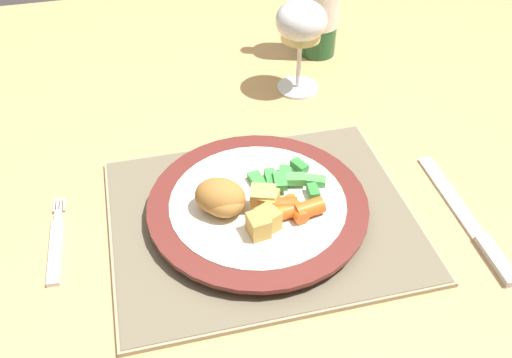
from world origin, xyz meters
TOP-DOWN VIEW (x-y plane):
  - dining_table at (0.00, 0.00)m, footprint 1.31×0.96m
  - placemat at (-0.02, -0.21)m, footprint 0.36×0.29m
  - dinner_plate at (-0.02, -0.20)m, footprint 0.26×0.26m
  - breaded_croquettes at (-0.07, -0.21)m, footprint 0.08×0.07m
  - green_beans_pile at (0.02, -0.18)m, footprint 0.09×0.07m
  - glazed_carrots at (0.01, -0.24)m, footprint 0.08×0.04m
  - fork at (-0.26, -0.20)m, footprint 0.02×0.14m
  - table_knife at (0.22, -0.28)m, footprint 0.02×0.22m
  - wine_glass at (0.11, 0.06)m, footprint 0.08×0.08m
  - roast_potatoes at (-0.02, -0.23)m, footprint 0.05×0.07m

SIDE VIEW (x-z plane):
  - dining_table at x=0.00m, z-range 0.28..1.02m
  - fork at x=-0.26m, z-range 0.74..0.75m
  - table_knife at x=0.22m, z-range 0.74..0.75m
  - placemat at x=-0.02m, z-range 0.74..0.75m
  - dinner_plate at x=-0.02m, z-range 0.75..0.77m
  - green_beans_pile at x=0.02m, z-range 0.76..0.78m
  - glazed_carrots at x=0.01m, z-range 0.77..0.79m
  - roast_potatoes at x=-0.02m, z-range 0.76..0.79m
  - breaded_croquettes at x=-0.07m, z-range 0.76..0.80m
  - wine_glass at x=0.11m, z-range 0.77..0.92m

